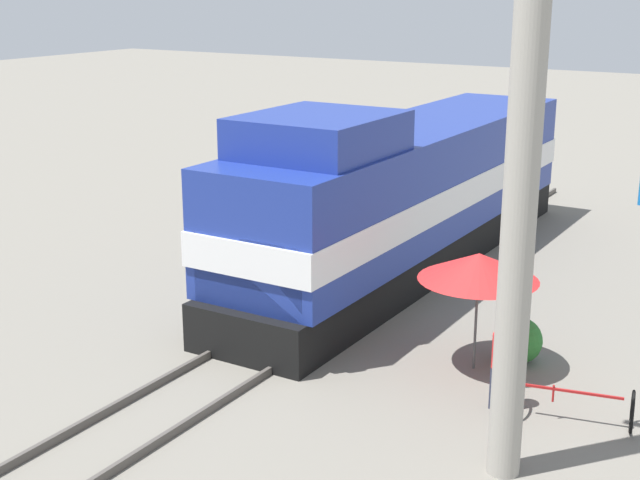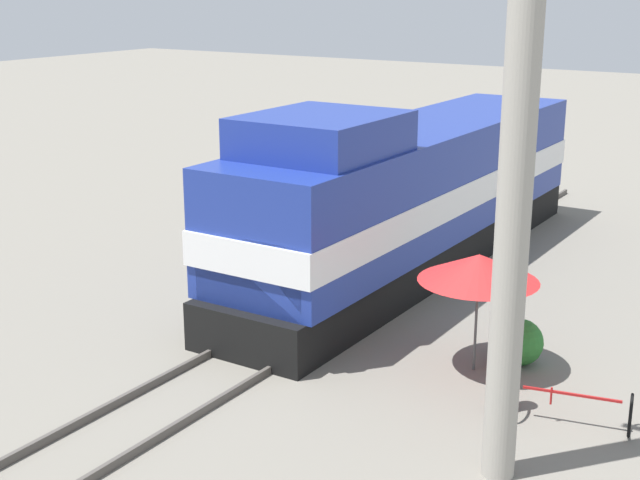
{
  "view_description": "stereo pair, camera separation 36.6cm",
  "coord_description": "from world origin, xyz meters",
  "px_view_note": "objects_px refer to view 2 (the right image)",
  "views": [
    {
      "loc": [
        9.45,
        -14.29,
        7.05
      ],
      "look_at": [
        1.2,
        -0.75,
        2.44
      ],
      "focal_mm": 50.0,
      "sensor_mm": 36.0,
      "label": 1
    },
    {
      "loc": [
        9.76,
        -14.1,
        7.05
      ],
      "look_at": [
        1.2,
        -0.75,
        2.44
      ],
      "focal_mm": 50.0,
      "sensor_mm": 36.0,
      "label": 2
    }
  ],
  "objects_px": {
    "locomotive": "(409,196)",
    "vendor_umbrella": "(479,268)",
    "person_bystander": "(499,364)",
    "bicycle": "(571,405)",
    "utility_pole": "(515,197)"
  },
  "relations": [
    {
      "from": "utility_pole",
      "to": "bicycle",
      "type": "relative_size",
      "value": 4.17
    },
    {
      "from": "locomotive",
      "to": "bicycle",
      "type": "relative_size",
      "value": 7.31
    },
    {
      "from": "locomotive",
      "to": "vendor_umbrella",
      "type": "height_order",
      "value": "locomotive"
    },
    {
      "from": "utility_pole",
      "to": "person_bystander",
      "type": "distance_m",
      "value": 3.97
    },
    {
      "from": "vendor_umbrella",
      "to": "person_bystander",
      "type": "bearing_deg",
      "value": -53.17
    },
    {
      "from": "locomotive",
      "to": "vendor_umbrella",
      "type": "distance_m",
      "value": 6.1
    },
    {
      "from": "vendor_umbrella",
      "to": "bicycle",
      "type": "relative_size",
      "value": 1.13
    },
    {
      "from": "locomotive",
      "to": "person_bystander",
      "type": "distance_m",
      "value": 7.83
    },
    {
      "from": "utility_pole",
      "to": "bicycle",
      "type": "xyz_separation_m",
      "value": [
        0.43,
        2.05,
        -3.86
      ]
    },
    {
      "from": "bicycle",
      "to": "vendor_umbrella",
      "type": "bearing_deg",
      "value": -130.34
    },
    {
      "from": "utility_pole",
      "to": "vendor_umbrella",
      "type": "height_order",
      "value": "utility_pole"
    },
    {
      "from": "utility_pole",
      "to": "bicycle",
      "type": "bearing_deg",
      "value": 78.1
    },
    {
      "from": "utility_pole",
      "to": "bicycle",
      "type": "distance_m",
      "value": 4.4
    },
    {
      "from": "locomotive",
      "to": "person_bystander",
      "type": "bearing_deg",
      "value": -51.24
    },
    {
      "from": "vendor_umbrella",
      "to": "utility_pole",
      "type": "bearing_deg",
      "value": -61.33
    }
  ]
}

